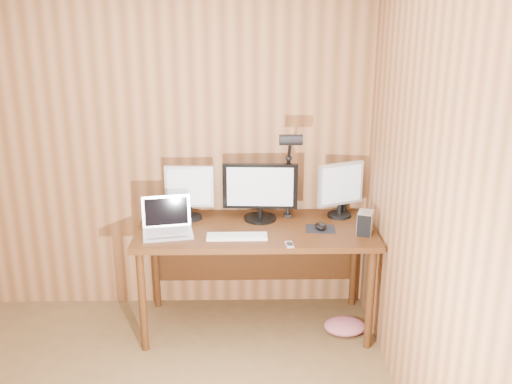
{
  "coord_description": "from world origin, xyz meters",
  "views": [
    {
      "loc": [
        0.86,
        -1.95,
        2.18
      ],
      "look_at": [
        0.93,
        1.58,
        1.02
      ],
      "focal_mm": 40.0,
      "sensor_mm": 36.0,
      "label": 1
    }
  ],
  "objects_px": {
    "mouse": "(320,226)",
    "hard_drive": "(365,223)",
    "monitor_right": "(340,188)",
    "monitor_center": "(260,191)",
    "laptop": "(167,224)",
    "monitor_left": "(190,191)",
    "speaker": "(343,205)",
    "desk": "(256,240)",
    "keyboard": "(237,236)",
    "desk_lamp": "(290,163)",
    "phone": "(289,244)"
  },
  "relations": [
    {
      "from": "mouse",
      "to": "hard_drive",
      "type": "height_order",
      "value": "hard_drive"
    },
    {
      "from": "monitor_right",
      "to": "hard_drive",
      "type": "xyz_separation_m",
      "value": [
        0.12,
        -0.32,
        -0.14
      ]
    },
    {
      "from": "monitor_center",
      "to": "monitor_right",
      "type": "height_order",
      "value": "monitor_center"
    },
    {
      "from": "laptop",
      "to": "hard_drive",
      "type": "bearing_deg",
      "value": -12.25
    },
    {
      "from": "monitor_right",
      "to": "hard_drive",
      "type": "bearing_deg",
      "value": -92.69
    },
    {
      "from": "hard_drive",
      "to": "monitor_left",
      "type": "bearing_deg",
      "value": -175.62
    },
    {
      "from": "monitor_center",
      "to": "speaker",
      "type": "bearing_deg",
      "value": 14.31
    },
    {
      "from": "desk",
      "to": "speaker",
      "type": "xyz_separation_m",
      "value": [
        0.63,
        0.2,
        0.18
      ]
    },
    {
      "from": "desk",
      "to": "laptop",
      "type": "bearing_deg",
      "value": -166.6
    },
    {
      "from": "keyboard",
      "to": "laptop",
      "type": "bearing_deg",
      "value": 166.79
    },
    {
      "from": "mouse",
      "to": "monitor_center",
      "type": "bearing_deg",
      "value": 151.5
    },
    {
      "from": "monitor_center",
      "to": "desk_lamp",
      "type": "bearing_deg",
      "value": -4.14
    },
    {
      "from": "keyboard",
      "to": "speaker",
      "type": "bearing_deg",
      "value": 30.2
    },
    {
      "from": "monitor_right",
      "to": "laptop",
      "type": "relative_size",
      "value": 1.1
    },
    {
      "from": "desk",
      "to": "hard_drive",
      "type": "relative_size",
      "value": 10.1
    },
    {
      "from": "monitor_left",
      "to": "keyboard",
      "type": "distance_m",
      "value": 0.52
    },
    {
      "from": "keyboard",
      "to": "monitor_left",
      "type": "bearing_deg",
      "value": 132.77
    },
    {
      "from": "hard_drive",
      "to": "desk_lamp",
      "type": "bearing_deg",
      "value": 171.77
    },
    {
      "from": "desk_lamp",
      "to": "keyboard",
      "type": "bearing_deg",
      "value": -139.74
    },
    {
      "from": "keyboard",
      "to": "phone",
      "type": "height_order",
      "value": "keyboard"
    },
    {
      "from": "laptop",
      "to": "desk_lamp",
      "type": "bearing_deg",
      "value": 3.4
    },
    {
      "from": "monitor_right",
      "to": "keyboard",
      "type": "distance_m",
      "value": 0.84
    },
    {
      "from": "laptop",
      "to": "desk_lamp",
      "type": "relative_size",
      "value": 0.54
    },
    {
      "from": "monitor_center",
      "to": "keyboard",
      "type": "relative_size",
      "value": 1.32
    },
    {
      "from": "mouse",
      "to": "phone",
      "type": "relative_size",
      "value": 1.19
    },
    {
      "from": "monitor_center",
      "to": "keyboard",
      "type": "height_order",
      "value": "monitor_center"
    },
    {
      "from": "monitor_right",
      "to": "hard_drive",
      "type": "relative_size",
      "value": 2.49
    },
    {
      "from": "hard_drive",
      "to": "desk_lamp",
      "type": "xyz_separation_m",
      "value": [
        -0.48,
        0.24,
        0.34
      ]
    },
    {
      "from": "monitor_right",
      "to": "laptop",
      "type": "height_order",
      "value": "monitor_right"
    },
    {
      "from": "speaker",
      "to": "desk_lamp",
      "type": "height_order",
      "value": "desk_lamp"
    },
    {
      "from": "keyboard",
      "to": "monitor_center",
      "type": "bearing_deg",
      "value": 64.0
    },
    {
      "from": "mouse",
      "to": "phone",
      "type": "bearing_deg",
      "value": -133.62
    },
    {
      "from": "keyboard",
      "to": "phone",
      "type": "xyz_separation_m",
      "value": [
        0.33,
        -0.13,
        -0.0
      ]
    },
    {
      "from": "keyboard",
      "to": "mouse",
      "type": "xyz_separation_m",
      "value": [
        0.56,
        0.14,
        0.01
      ]
    },
    {
      "from": "monitor_left",
      "to": "laptop",
      "type": "relative_size",
      "value": 1.07
    },
    {
      "from": "monitor_left",
      "to": "monitor_right",
      "type": "xyz_separation_m",
      "value": [
        1.05,
        0.02,
        0.01
      ]
    },
    {
      "from": "laptop",
      "to": "mouse",
      "type": "bearing_deg",
      "value": -8.36
    },
    {
      "from": "phone",
      "to": "desk_lamp",
      "type": "relative_size",
      "value": 0.14
    },
    {
      "from": "monitor_left",
      "to": "desk_lamp",
      "type": "distance_m",
      "value": 0.72
    },
    {
      "from": "desk",
      "to": "hard_drive",
      "type": "bearing_deg",
      "value": -14.73
    },
    {
      "from": "monitor_left",
      "to": "monitor_center",
      "type": "bearing_deg",
      "value": -1.63
    },
    {
      "from": "laptop",
      "to": "speaker",
      "type": "height_order",
      "value": "laptop"
    },
    {
      "from": "desk",
      "to": "monitor_center",
      "type": "distance_m",
      "value": 0.34
    },
    {
      "from": "monitor_right",
      "to": "mouse",
      "type": "height_order",
      "value": "monitor_right"
    },
    {
      "from": "phone",
      "to": "speaker",
      "type": "distance_m",
      "value": 0.72
    },
    {
      "from": "desk",
      "to": "speaker",
      "type": "relative_size",
      "value": 13.97
    },
    {
      "from": "speaker",
      "to": "desk_lamp",
      "type": "xyz_separation_m",
      "value": [
        -0.4,
        -0.15,
        0.36
      ]
    },
    {
      "from": "monitor_left",
      "to": "speaker",
      "type": "xyz_separation_m",
      "value": [
        1.09,
        0.09,
        -0.15
      ]
    },
    {
      "from": "keyboard",
      "to": "monitor_right",
      "type": "bearing_deg",
      "value": 27.19
    },
    {
      "from": "hard_drive",
      "to": "desk_lamp",
      "type": "relative_size",
      "value": 0.24
    }
  ]
}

